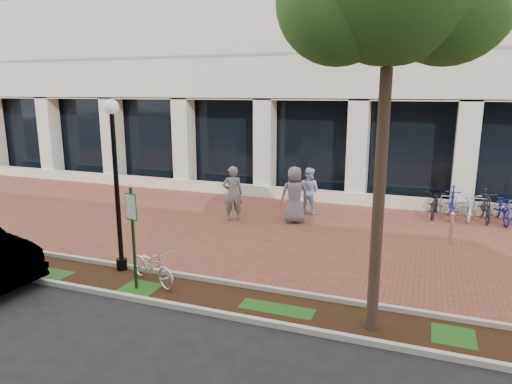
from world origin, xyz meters
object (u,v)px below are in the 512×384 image
(lamppost, at_px, (116,177))
(pedestrian_left, at_px, (233,193))
(parking_sign, at_px, (132,226))
(pedestrian_mid, at_px, (308,191))
(bike_rack_cluster, at_px, (486,206))
(locked_bicycle, at_px, (153,266))
(bollard, at_px, (451,229))
(pedestrian_right, at_px, (294,195))

(lamppost, bearing_deg, pedestrian_left, 80.90)
(parking_sign, distance_m, pedestrian_left, 6.17)
(pedestrian_mid, relative_size, bike_rack_cluster, 0.41)
(parking_sign, xyz_separation_m, locked_bicycle, (0.19, 0.43, -1.10))
(parking_sign, bearing_deg, bike_rack_cluster, 60.22)
(lamppost, xyz_separation_m, pedestrian_left, (0.84, 5.27, -1.47))
(locked_bicycle, bearing_deg, bike_rack_cluster, -19.03)
(pedestrian_mid, height_order, bollard, pedestrian_mid)
(pedestrian_right, relative_size, bollard, 1.93)
(lamppost, height_order, bollard, lamppost)
(parking_sign, xyz_separation_m, pedestrian_left, (-0.20, 6.14, -0.56))
(lamppost, height_order, pedestrian_mid, lamppost)
(bollard, bearing_deg, pedestrian_left, 178.35)
(pedestrian_left, xyz_separation_m, bollard, (7.19, -0.21, -0.46))
(lamppost, bearing_deg, pedestrian_mid, 66.45)
(lamppost, relative_size, pedestrian_mid, 2.48)
(lamppost, distance_m, bollard, 9.69)
(lamppost, bearing_deg, parking_sign, -39.96)
(bike_rack_cluster, bearing_deg, pedestrian_right, -157.34)
(pedestrian_right, distance_m, bike_rack_cluster, 6.83)
(pedestrian_mid, bearing_deg, bike_rack_cluster, -159.58)
(lamppost, bearing_deg, bike_rack_cluster, 41.99)
(pedestrian_mid, bearing_deg, parking_sign, 84.93)
(lamppost, distance_m, locked_bicycle, 2.40)
(locked_bicycle, bearing_deg, parking_sign, 179.71)
(lamppost, xyz_separation_m, pedestrian_right, (2.98, 5.77, -1.45))
(pedestrian_right, bearing_deg, lamppost, 35.33)
(pedestrian_right, bearing_deg, pedestrian_left, -14.30)
(pedestrian_left, distance_m, pedestrian_right, 2.19)
(pedestrian_mid, distance_m, pedestrian_right, 1.41)
(parking_sign, bearing_deg, pedestrian_right, 85.74)
(lamppost, relative_size, bike_rack_cluster, 1.02)
(pedestrian_mid, relative_size, bollard, 1.69)
(parking_sign, xyz_separation_m, pedestrian_right, (1.94, 6.64, -0.54))
(parking_sign, distance_m, locked_bicycle, 1.20)
(pedestrian_left, height_order, pedestrian_right, pedestrian_right)
(pedestrian_mid, bearing_deg, lamppost, 75.92)
(parking_sign, bearing_deg, lamppost, 152.03)
(locked_bicycle, xyz_separation_m, pedestrian_left, (-0.39, 5.71, 0.54))
(locked_bicycle, distance_m, bollard, 8.75)
(pedestrian_left, xyz_separation_m, bike_rack_cluster, (8.44, 3.08, -0.45))
(locked_bicycle, height_order, bike_rack_cluster, bike_rack_cluster)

